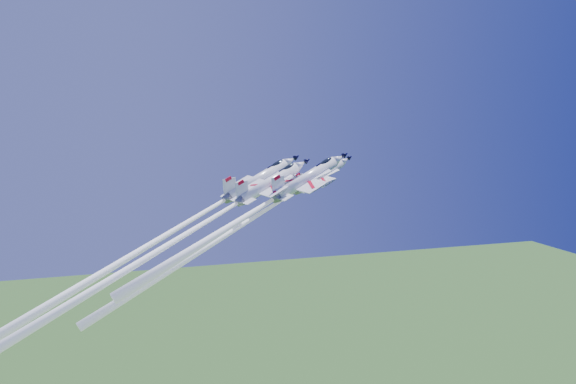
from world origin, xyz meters
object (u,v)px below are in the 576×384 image
object	(u,v)px
jet_right	(248,215)
jet_slot	(157,251)
jet_left	(139,251)
jet_lead	(237,228)

from	to	relation	value
jet_right	jet_slot	distance (m)	16.24
jet_left	jet_right	bearing A→B (deg)	48.31
jet_left	jet_slot	size ratio (longest dim) A/B	1.12
jet_lead	jet_slot	bearing A→B (deg)	-89.41
jet_lead	jet_right	bearing A→B (deg)	0.23
jet_lead	jet_slot	distance (m)	15.05
jet_right	jet_lead	bearing A→B (deg)	-179.77
jet_slot	jet_left	bearing A→B (deg)	179.50
jet_lead	jet_left	size ratio (longest dim) A/B	0.76
jet_lead	jet_slot	xyz separation A→B (m)	(-14.34, -3.94, -2.32)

